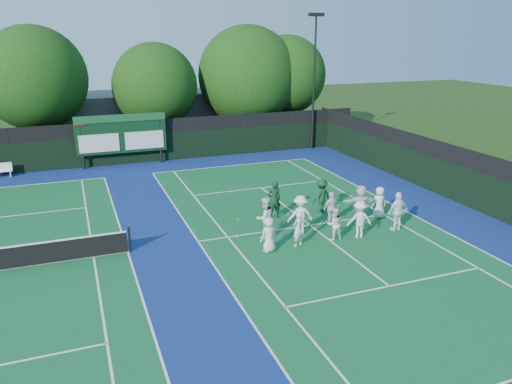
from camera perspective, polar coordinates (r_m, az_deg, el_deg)
name	(u,v)px	position (r m, az deg, el deg)	size (l,w,h in m)	color
ground	(320,233)	(23.14, 7.30, -4.66)	(120.00, 120.00, 0.00)	#1D390F
court_apron	(187,243)	(22.08, -7.95, -5.82)	(34.00, 32.00, 0.01)	navy
near_court	(310,225)	(23.96, 6.19, -3.79)	(11.05, 23.85, 0.01)	#125A2C
back_fence	(136,144)	(35.84, -13.50, 5.36)	(34.00, 0.08, 3.00)	black
divider_fence_right	(464,179)	(28.59, 22.63, 1.34)	(0.08, 32.00, 3.00)	black
scoreboard	(121,134)	(35.17, -15.15, 6.39)	(6.00, 0.21, 3.55)	black
clubhouse	(170,115)	(44.11, -9.79, 8.72)	(18.00, 6.00, 4.00)	slate
light_pole_right	(315,67)	(38.87, 6.71, 14.04)	(1.20, 0.30, 10.12)	black
bench	(0,170)	(35.44, -27.23, 2.27)	(1.45, 0.48, 0.91)	white
tree_b	(37,81)	(38.56, -23.75, 11.54)	(7.20, 7.20, 9.34)	black
tree_c	(157,88)	(39.13, -11.27, 11.62)	(6.34, 6.34, 8.13)	black
tree_d	(249,78)	(40.97, -0.79, 12.88)	(7.88, 7.88, 9.40)	black
tree_e	(288,77)	(42.24, 3.65, 12.99)	(6.42, 6.42, 8.64)	black
tennis_ball_0	(237,237)	(22.45, -2.13, -5.16)	(0.07, 0.07, 0.07)	#C9DF1A
tennis_ball_1	(321,202)	(27.10, 7.46, -1.19)	(0.07, 0.07, 0.07)	#C9DF1A
tennis_ball_3	(238,219)	(24.50, -2.05, -3.14)	(0.07, 0.07, 0.07)	#C9DF1A
tennis_ball_4	(288,214)	(25.22, 3.72, -2.54)	(0.07, 0.07, 0.07)	#C9DF1A
tennis_ball_5	(400,224)	(24.84, 16.12, -3.56)	(0.07, 0.07, 0.07)	#C9DF1A
player_front_0	(269,235)	(20.81, 1.49, -4.90)	(0.74, 0.48, 1.52)	silver
player_front_1	(298,229)	(21.41, 4.83, -4.24)	(0.56, 0.37, 1.55)	silver
player_front_2	(334,224)	(22.26, 8.95, -3.62)	(0.72, 0.56, 1.48)	white
player_front_3	(360,219)	(22.65, 11.76, -3.07)	(1.11, 0.64, 1.72)	silver
player_front_4	(398,211)	(23.87, 15.89, -2.14)	(1.08, 0.45, 1.85)	white
player_back_0	(265,218)	(22.15, 1.01, -2.96)	(0.91, 0.71, 1.88)	white
player_back_1	(300,215)	(22.65, 5.08, -2.62)	(1.18, 0.68, 1.82)	white
player_back_2	(331,208)	(24.05, 8.61, -1.80)	(0.94, 0.39, 1.60)	white
player_back_3	(361,203)	(24.61, 11.86, -1.26)	(1.68, 0.54, 1.82)	silver
player_back_4	(379,203)	(25.27, 13.91, -1.18)	(0.78, 0.51, 1.59)	silver
coach_left	(274,199)	(24.49, 2.08, -0.86)	(0.70, 0.46, 1.91)	#0D331B
coach_right	(321,196)	(25.47, 7.48, -0.45)	(1.13, 0.65, 1.75)	#103B1D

